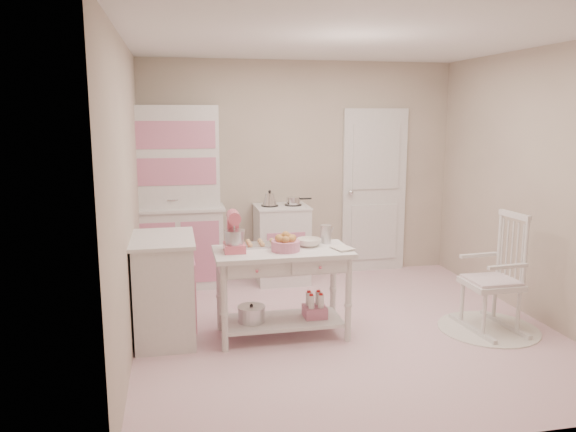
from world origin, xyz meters
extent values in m
plane|color=#CB7F91|center=(0.00, 0.00, 0.00)|extent=(3.80, 3.80, 0.00)
cube|color=white|center=(0.00, 0.00, 2.60)|extent=(3.80, 3.80, 0.04)
cube|color=beige|center=(0.00, 1.90, 1.30)|extent=(3.80, 0.04, 2.60)
cube|color=beige|center=(0.00, -1.90, 1.30)|extent=(3.80, 0.04, 2.60)
cube|color=beige|center=(-1.90, 0.00, 1.30)|extent=(0.04, 3.80, 2.60)
cube|color=beige|center=(1.90, 0.00, 1.30)|extent=(0.04, 3.80, 2.60)
cube|color=silver|center=(0.95, 1.87, 1.02)|extent=(0.82, 0.05, 2.04)
cube|color=silver|center=(-1.49, 1.66, 1.04)|extent=(1.06, 0.50, 2.08)
cube|color=silver|center=(-0.29, 1.61, 0.46)|extent=(0.62, 0.57, 0.92)
cube|color=silver|center=(-1.63, 0.13, 0.46)|extent=(0.54, 0.84, 0.92)
cylinder|color=white|center=(1.31, -0.28, 0.01)|extent=(0.92, 0.92, 0.01)
cube|color=silver|center=(1.31, -0.28, 0.55)|extent=(0.54, 0.76, 1.10)
cube|color=silver|center=(-0.60, -0.04, 0.40)|extent=(1.20, 0.60, 0.80)
cube|color=#DF5E73|center=(-1.02, -0.02, 0.97)|extent=(0.20, 0.28, 0.34)
cube|color=silver|center=(-0.75, 0.14, 0.81)|extent=(0.34, 0.24, 0.02)
cylinder|color=#CF7796|center=(-0.58, -0.09, 0.85)|extent=(0.25, 0.25, 0.09)
imported|color=silver|center=(-0.34, 0.04, 0.83)|extent=(0.22, 0.22, 0.07)
cylinder|color=silver|center=(-0.16, 0.12, 0.89)|extent=(0.10, 0.10, 0.17)
imported|color=silver|center=(-0.15, -0.16, 0.81)|extent=(0.20, 0.23, 0.02)
camera|label=1|loc=(-1.52, -4.75, 1.98)|focal=35.00mm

